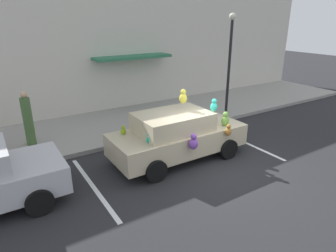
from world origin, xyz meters
name	(u,v)px	position (x,y,z in m)	size (l,w,h in m)	color
ground_plane	(216,168)	(0.00, 0.00, 0.00)	(60.00, 60.00, 0.00)	#262628
sidewalk	(140,120)	(0.00, 5.00, 0.07)	(24.00, 4.00, 0.15)	gray
storefront_building	(116,42)	(0.01, 7.14, 3.19)	(24.00, 1.25, 6.40)	beige
parking_stripe_front	(243,142)	(2.16, 1.00, 0.00)	(0.12, 3.60, 0.01)	silver
parking_stripe_rear	(93,186)	(-3.46, 1.00, 0.00)	(0.12, 3.60, 0.01)	silver
plush_covered_car	(177,135)	(-0.62, 1.21, 0.80)	(4.29, 2.08, 2.19)	#C3B592
teddy_bear_on_sidewalk	(158,120)	(0.14, 3.67, 0.43)	(0.32, 0.26, 0.60)	#9E723D
street_lamp_post	(230,55)	(3.60, 3.50, 2.74)	(0.28, 0.28, 4.27)	black
pedestrian_walking_past	(28,120)	(-4.40, 4.50, 1.03)	(0.31, 0.31, 1.86)	#456537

